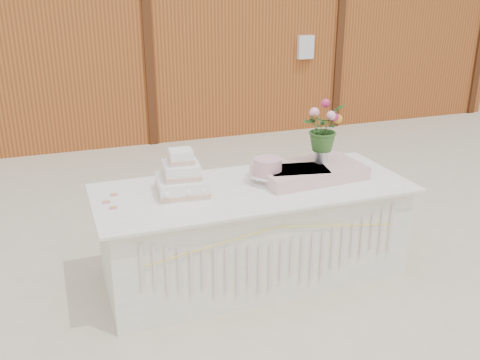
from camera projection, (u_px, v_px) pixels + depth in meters
name	position (u px, v px, depth m)	size (l,w,h in m)	color
ground	(253.00, 275.00, 4.33)	(80.00, 80.00, 0.00)	beige
barn	(124.00, 17.00, 9.02)	(12.60, 4.60, 3.30)	#A05321
cake_table	(253.00, 232.00, 4.19)	(2.40, 1.00, 0.77)	white
wedding_cake	(182.00, 178.00, 3.91)	(0.40, 0.40, 0.33)	white
pink_cake_stand	(268.00, 169.00, 4.10)	(0.27, 0.27, 0.20)	white
satin_runner	(309.00, 171.00, 4.23)	(0.83, 0.48, 0.10)	beige
flower_vase	(321.00, 153.00, 4.26)	(0.11, 0.11, 0.15)	silver
bouquet	(323.00, 122.00, 4.17)	(0.33, 0.28, 0.36)	#325E25
loose_flowers	(111.00, 201.00, 3.77)	(0.12, 0.29, 0.02)	pink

